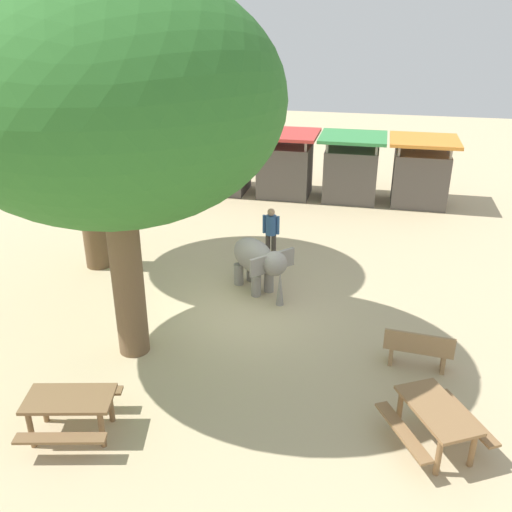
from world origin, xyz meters
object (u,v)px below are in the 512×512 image
object	(u,v)px
shade_tree_secondary	(109,100)
wooden_bench	(418,348)
elephant	(258,260)
market_stall_green	(351,171)
market_stall_white	(222,164)
shade_tree_main	(69,23)
picnic_table_near	(436,417)
market_stall_red	(285,167)
person_handler	(271,230)
picnic_table_far	(70,406)
market_stall_orange	(420,175)

from	to	relation	value
shade_tree_secondary	wooden_bench	size ratio (longest dim) A/B	5.39
elephant	market_stall_green	xyz separation A→B (m)	(1.84, 8.41, 0.25)
shade_tree_secondary	market_stall_white	bearing A→B (deg)	96.39
shade_tree_main	market_stall_green	xyz separation A→B (m)	(6.73, 7.87, -5.43)
shade_tree_main	picnic_table_near	size ratio (longest dim) A/B	4.26
market_stall_white	market_stall_green	distance (m)	5.20
shade_tree_main	market_stall_red	xyz separation A→B (m)	(4.13, 7.87, -5.43)
person_handler	picnic_table_near	distance (m)	8.14
wooden_bench	market_stall_white	size ratio (longest dim) A/B	0.57
picnic_table_far	market_stall_white	world-z (taller)	market_stall_white
elephant	shade_tree_secondary	bearing A→B (deg)	-79.48
shade_tree_main	shade_tree_secondary	bearing A→B (deg)	-53.81
wooden_bench	person_handler	bearing A→B (deg)	135.36
shade_tree_main	picnic_table_far	distance (m)	9.34
wooden_bench	market_stall_red	xyz separation A→B (m)	(-4.73, 11.09, 0.67)
elephant	market_stall_orange	distance (m)	9.52
person_handler	market_stall_white	bearing A→B (deg)	-149.89
market_stall_white	market_stall_orange	bearing A→B (deg)	0.00
market_stall_red	shade_tree_secondary	bearing A→B (deg)	-96.23
shade_tree_secondary	market_stall_green	size ratio (longest dim) A/B	3.05
picnic_table_near	wooden_bench	bearing A→B (deg)	155.50
picnic_table_far	wooden_bench	bearing A→B (deg)	16.24
picnic_table_far	market_stall_white	xyz separation A→B (m)	(-1.36, 14.44, 0.55)
market_stall_green	shade_tree_main	bearing A→B (deg)	-130.50
market_stall_white	picnic_table_far	bearing A→B (deg)	-84.62
shade_tree_secondary	elephant	bearing A→B (deg)	58.57
elephant	market_stall_green	distance (m)	8.62
market_stall_orange	picnic_table_near	bearing A→B (deg)	-91.20
wooden_bench	picnic_table_far	xyz separation A→B (m)	(-5.97, -3.35, 0.12)
elephant	person_handler	size ratio (longest dim) A/B	1.17
picnic_table_far	market_stall_orange	distance (m)	15.82
elephant	shade_tree_secondary	xyz separation A→B (m)	(-2.04, -3.35, 4.46)
market_stall_white	shade_tree_main	bearing A→B (deg)	-100.97
wooden_bench	market_stall_white	world-z (taller)	market_stall_white
shade_tree_main	market_stall_green	size ratio (longest dim) A/B	3.43
wooden_bench	market_stall_red	size ratio (longest dim) A/B	0.57
person_handler	shade_tree_main	xyz separation A→B (m)	(-4.82, -1.48, 5.62)
person_handler	wooden_bench	xyz separation A→B (m)	(4.03, -4.70, -0.48)
elephant	shade_tree_main	xyz separation A→B (m)	(-4.89, 0.54, 5.68)
market_stall_green	market_stall_orange	size ratio (longest dim) A/B	1.00
wooden_bench	picnic_table_near	xyz separation A→B (m)	(0.19, -2.25, 0.12)
elephant	market_stall_red	xyz separation A→B (m)	(-0.76, 8.41, 0.25)
market_stall_white	market_stall_orange	xyz separation A→B (m)	(7.80, 0.00, 0.00)
wooden_bench	picnic_table_near	distance (m)	2.26
picnic_table_far	shade_tree_secondary	bearing A→B (deg)	77.87
picnic_table_far	market_stall_red	bearing A→B (deg)	72.04
market_stall_orange	market_stall_green	bearing A→B (deg)	180.00
elephant	market_stall_red	bearing A→B (deg)	137.11
elephant	picnic_table_far	distance (m)	6.36
market_stall_white	picnic_table_near	bearing A→B (deg)	-60.59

